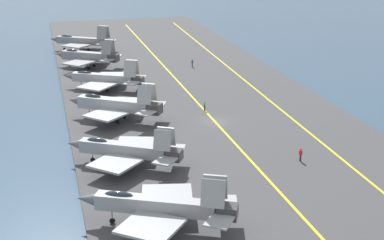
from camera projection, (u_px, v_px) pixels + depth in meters
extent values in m
plane|color=#334C66|center=(215.00, 124.00, 93.98)|extent=(2000.00, 2000.00, 0.00)
cube|color=#424244|center=(215.00, 123.00, 93.91)|extent=(217.51, 45.78, 0.40)
cube|color=yellow|center=(288.00, 115.00, 96.83)|extent=(195.69, 5.75, 0.01)
cube|color=yellow|center=(215.00, 122.00, 93.85)|extent=(195.76, 0.36, 0.01)
cube|color=#93999E|center=(155.00, 205.00, 60.37)|extent=(6.91, 12.10, 1.62)
cone|color=#5B5E60|center=(87.00, 199.00, 61.71)|extent=(2.42, 2.82, 1.54)
cube|color=#38383A|center=(227.00, 212.00, 59.00)|extent=(2.56, 2.65, 1.38)
ellipsoid|color=#232D38|center=(119.00, 195.00, 60.82)|extent=(2.13, 3.16, 0.89)
cube|color=#93999E|center=(150.00, 226.00, 57.22)|extent=(7.60, 7.62, 0.28)
cube|color=#93999E|center=(167.00, 195.00, 63.70)|extent=(6.33, 6.42, 0.28)
cube|color=#93999E|center=(213.00, 194.00, 57.74)|extent=(1.83, 2.54, 2.84)
cube|color=#93999E|center=(216.00, 187.00, 59.32)|extent=(1.83, 2.54, 2.84)
cube|color=#93999E|center=(219.00, 222.00, 57.04)|extent=(3.67, 3.57, 0.20)
cube|color=#93999E|center=(225.00, 201.00, 61.15)|extent=(3.34, 3.05, 0.20)
cylinder|color=#B2B2B7|center=(112.00, 216.00, 61.77)|extent=(0.16, 0.16, 1.79)
cylinder|color=black|center=(112.00, 221.00, 61.96)|extent=(0.46, 0.64, 0.60)
cylinder|color=#B2B2B7|center=(165.00, 226.00, 59.62)|extent=(0.16, 0.16, 1.79)
cylinder|color=black|center=(165.00, 231.00, 59.81)|extent=(0.46, 0.64, 0.60)
cylinder|color=#B2B2B7|center=(170.00, 216.00, 61.73)|extent=(0.16, 0.16, 1.79)
cylinder|color=black|center=(170.00, 221.00, 61.92)|extent=(0.46, 0.64, 0.60)
cube|color=#93999E|center=(123.00, 149.00, 76.14)|extent=(7.41, 10.97, 1.61)
cone|color=#5B5E60|center=(75.00, 144.00, 77.96)|extent=(2.46, 2.70, 1.53)
cube|color=#38383A|center=(174.00, 155.00, 74.27)|extent=(2.57, 2.59, 1.37)
ellipsoid|color=#232D38|center=(97.00, 141.00, 76.84)|extent=(2.23, 2.92, 0.89)
cube|color=#93999E|center=(115.00, 163.00, 73.05)|extent=(7.36, 7.36, 0.28)
cube|color=#93999E|center=(136.00, 144.00, 79.34)|extent=(6.55, 6.41, 0.28)
cube|color=#93999E|center=(162.00, 141.00, 73.17)|extent=(1.85, 2.34, 2.59)
cube|color=#93999E|center=(167.00, 136.00, 74.71)|extent=(1.85, 2.34, 2.59)
cube|color=#93999E|center=(165.00, 161.00, 72.39)|extent=(3.58, 3.52, 0.20)
cube|color=#93999E|center=(176.00, 148.00, 76.41)|extent=(3.41, 3.08, 0.20)
cylinder|color=#B2B2B7|center=(92.00, 157.00, 77.79)|extent=(0.16, 0.16, 1.48)
cylinder|color=black|center=(93.00, 160.00, 77.93)|extent=(0.50, 0.63, 0.60)
cylinder|color=#B2B2B7|center=(128.00, 164.00, 75.28)|extent=(0.16, 0.16, 1.48)
cylinder|color=black|center=(129.00, 168.00, 75.42)|extent=(0.50, 0.63, 0.60)
cylinder|color=#B2B2B7|center=(135.00, 158.00, 77.34)|extent=(0.16, 0.16, 1.48)
cylinder|color=black|center=(135.00, 161.00, 77.48)|extent=(0.50, 0.63, 0.60)
cube|color=#9EA3A8|center=(114.00, 104.00, 93.68)|extent=(8.16, 11.04, 1.88)
cone|color=#5B5E60|center=(75.00, 100.00, 95.82)|extent=(2.74, 2.87, 1.78)
cube|color=#38383A|center=(155.00, 109.00, 91.48)|extent=(2.87, 2.81, 1.60)
ellipsoid|color=#232D38|center=(93.00, 97.00, 94.51)|extent=(2.47, 3.00, 1.03)
cube|color=#9EA3A8|center=(106.00, 115.00, 90.59)|extent=(7.30, 7.30, 0.28)
cube|color=#9EA3A8|center=(125.00, 102.00, 96.90)|extent=(6.58, 6.60, 0.28)
cube|color=#9EA3A8|center=(144.00, 95.00, 90.24)|extent=(2.00, 2.39, 2.86)
cube|color=#9EA3A8|center=(149.00, 92.00, 92.01)|extent=(2.00, 2.39, 2.86)
cube|color=#9EA3A8|center=(146.00, 113.00, 89.54)|extent=(3.59, 3.57, 0.20)
cube|color=#9EA3A8|center=(158.00, 104.00, 93.73)|extent=(3.47, 3.19, 0.20)
cylinder|color=#B2B2B7|center=(89.00, 112.00, 95.62)|extent=(0.16, 0.16, 1.72)
cylinder|color=black|center=(89.00, 116.00, 95.80)|extent=(0.51, 0.62, 0.60)
cylinder|color=#B2B2B7|center=(117.00, 118.00, 92.70)|extent=(0.16, 0.16, 1.72)
cylinder|color=black|center=(117.00, 122.00, 92.87)|extent=(0.51, 0.62, 0.60)
cylinder|color=#B2B2B7|center=(124.00, 113.00, 95.05)|extent=(0.16, 0.16, 1.72)
cylinder|color=black|center=(124.00, 117.00, 95.23)|extent=(0.51, 0.62, 0.60)
cube|color=#9EA3A8|center=(103.00, 78.00, 111.24)|extent=(7.02, 11.29, 1.59)
cone|color=#5B5E60|center=(69.00, 76.00, 112.79)|extent=(2.39, 2.70, 1.51)
cube|color=#38383A|center=(138.00, 80.00, 109.66)|extent=(2.52, 2.57, 1.35)
ellipsoid|color=#232D38|center=(84.00, 73.00, 111.81)|extent=(2.14, 2.98, 0.87)
cube|color=#9EA3A8|center=(97.00, 86.00, 107.89)|extent=(7.80, 7.75, 0.28)
cube|color=#9EA3A8|center=(112.00, 76.00, 114.74)|extent=(6.92, 6.43, 0.28)
cube|color=#9EA3A8|center=(130.00, 69.00, 108.45)|extent=(1.86, 2.42, 2.91)
cube|color=#9EA3A8|center=(133.00, 67.00, 109.99)|extent=(1.86, 2.42, 2.91)
cube|color=#9EA3A8|center=(132.00, 83.00, 107.74)|extent=(3.60, 3.51, 0.20)
cube|color=#9EA3A8|center=(139.00, 77.00, 111.79)|extent=(3.36, 3.02, 0.20)
cylinder|color=#B2B2B7|center=(81.00, 84.00, 112.72)|extent=(0.16, 0.16, 1.46)
cylinder|color=black|center=(81.00, 87.00, 112.85)|extent=(0.48, 0.63, 0.60)
cylinder|color=#B2B2B7|center=(107.00, 88.00, 110.43)|extent=(0.16, 0.16, 1.46)
cylinder|color=black|center=(107.00, 90.00, 110.57)|extent=(0.48, 0.63, 0.60)
cylinder|color=#B2B2B7|center=(111.00, 85.00, 112.48)|extent=(0.16, 0.16, 1.46)
cylinder|color=black|center=(111.00, 87.00, 112.62)|extent=(0.48, 0.63, 0.60)
cube|color=gray|center=(86.00, 56.00, 128.10)|extent=(7.55, 10.42, 1.83)
cone|color=#5B5E60|center=(60.00, 54.00, 130.00)|extent=(2.60, 2.72, 1.74)
cube|color=#38383A|center=(114.00, 58.00, 126.15)|extent=(2.75, 2.66, 1.56)
ellipsoid|color=#232D38|center=(72.00, 51.00, 128.82)|extent=(2.31, 2.84, 1.01)
cube|color=gray|center=(79.00, 63.00, 124.75)|extent=(7.49, 7.52, 0.28)
cube|color=gray|center=(96.00, 55.00, 131.61)|extent=(7.01, 6.42, 0.28)
cube|color=gray|center=(106.00, 48.00, 124.87)|extent=(1.90, 2.27, 2.92)
cube|color=gray|center=(110.00, 46.00, 126.61)|extent=(1.90, 2.27, 2.92)
cube|color=gray|center=(107.00, 60.00, 124.19)|extent=(3.49, 3.45, 0.20)
cube|color=gray|center=(116.00, 56.00, 128.37)|extent=(3.40, 3.02, 0.20)
cylinder|color=#B2B2B7|center=(70.00, 63.00, 129.87)|extent=(0.16, 0.16, 1.67)
cylinder|color=black|center=(70.00, 65.00, 130.04)|extent=(0.51, 0.62, 0.60)
cylinder|color=#B2B2B7|center=(88.00, 66.00, 127.17)|extent=(0.16, 0.16, 1.67)
cylinder|color=black|center=(89.00, 68.00, 127.34)|extent=(0.51, 0.62, 0.60)
cylinder|color=#B2B2B7|center=(94.00, 63.00, 129.48)|extent=(0.16, 0.16, 1.67)
cylinder|color=black|center=(94.00, 65.00, 129.65)|extent=(0.51, 0.62, 0.60)
cube|color=gray|center=(81.00, 41.00, 144.43)|extent=(7.91, 11.65, 1.67)
cone|color=#5B5E60|center=(54.00, 39.00, 146.40)|extent=(2.58, 2.86, 1.58)
cube|color=#38383A|center=(109.00, 42.00, 142.41)|extent=(2.70, 2.74, 1.42)
ellipsoid|color=#232D38|center=(67.00, 37.00, 145.21)|extent=(2.36, 3.10, 0.92)
cube|color=gray|center=(76.00, 46.00, 141.51)|extent=(7.30, 7.30, 0.28)
cube|color=gray|center=(88.00, 41.00, 147.46)|extent=(6.26, 6.63, 0.28)
cube|color=gray|center=(102.00, 33.00, 141.22)|extent=(2.03, 2.52, 3.03)
cube|color=gray|center=(105.00, 32.00, 142.82)|extent=(2.03, 2.52, 3.03)
cube|color=gray|center=(103.00, 44.00, 140.51)|extent=(3.68, 3.63, 0.20)
cube|color=gray|center=(111.00, 41.00, 144.58)|extent=(3.47, 3.23, 0.20)
cylinder|color=#B2B2B7|center=(64.00, 47.00, 146.24)|extent=(0.16, 0.16, 1.82)
cylinder|color=black|center=(64.00, 49.00, 146.44)|extent=(0.50, 0.63, 0.60)
cylinder|color=#B2B2B7|center=(84.00, 49.00, 143.58)|extent=(0.16, 0.16, 1.82)
cylinder|color=black|center=(84.00, 51.00, 143.77)|extent=(0.50, 0.63, 0.60)
cylinder|color=#B2B2B7|center=(88.00, 47.00, 145.70)|extent=(0.16, 0.16, 1.82)
cylinder|color=black|center=(88.00, 50.00, 145.89)|extent=(0.50, 0.63, 0.60)
cylinder|color=#4C473D|center=(192.00, 65.00, 129.38)|extent=(0.24, 0.24, 0.91)
cube|color=#284CB2|center=(192.00, 62.00, 129.15)|extent=(0.31, 0.41, 0.52)
sphere|color=#9E7051|center=(192.00, 60.00, 129.03)|extent=(0.22, 0.22, 0.22)
sphere|color=#284CB2|center=(192.00, 60.00, 129.01)|extent=(0.24, 0.24, 0.24)
cylinder|color=#232328|center=(205.00, 108.00, 99.17)|extent=(0.24, 0.24, 0.83)
cube|color=green|center=(205.00, 105.00, 98.96)|extent=(0.44, 0.37, 0.52)
sphere|color=tan|center=(205.00, 102.00, 98.83)|extent=(0.22, 0.22, 0.22)
sphere|color=green|center=(205.00, 102.00, 98.81)|extent=(0.24, 0.24, 0.24)
cylinder|color=#232328|center=(300.00, 158.00, 78.13)|extent=(0.24, 0.24, 0.90)
cube|color=red|center=(301.00, 153.00, 77.89)|extent=(0.45, 0.38, 0.61)
sphere|color=#9E7051|center=(301.00, 150.00, 77.75)|extent=(0.22, 0.22, 0.22)
sphere|color=red|center=(301.00, 149.00, 77.73)|extent=(0.24, 0.24, 0.24)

